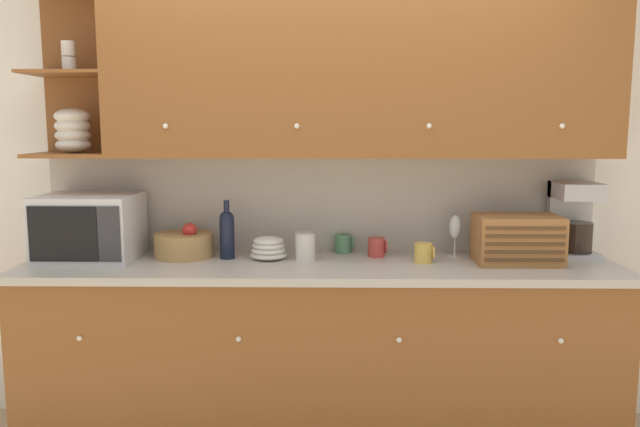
# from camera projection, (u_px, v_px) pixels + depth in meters

# --- Properties ---
(ground_plane) EXTENTS (24.00, 24.00, 0.00)m
(ground_plane) POSITION_uv_depth(u_px,v_px,m) (321.00, 411.00, 3.61)
(ground_plane) COLOR tan
(wall_back) EXTENTS (5.39, 0.06, 2.60)m
(wall_back) POSITION_uv_depth(u_px,v_px,m) (321.00, 187.00, 3.46)
(wall_back) COLOR white
(wall_back) RESTS_ON ground_plane
(counter_unit) EXTENTS (3.01, 0.66, 0.95)m
(counter_unit) POSITION_uv_depth(u_px,v_px,m) (320.00, 352.00, 3.24)
(counter_unit) COLOR brown
(counter_unit) RESTS_ON ground_plane
(backsplash_panel) EXTENTS (2.99, 0.01, 0.53)m
(backsplash_panel) POSITION_uv_depth(u_px,v_px,m) (321.00, 203.00, 3.44)
(backsplash_panel) COLOR #B7B2A8
(backsplash_panel) RESTS_ON counter_unit
(upper_cabinets) EXTENTS (2.99, 0.38, 0.88)m
(upper_cabinets) POSITION_uv_depth(u_px,v_px,m) (352.00, 71.00, 3.17)
(upper_cabinets) COLOR brown
(upper_cabinets) RESTS_ON backsplash_panel
(microwave) EXTENTS (0.48, 0.42, 0.34)m
(microwave) POSITION_uv_depth(u_px,v_px,m) (90.00, 227.00, 3.22)
(microwave) COLOR silver
(microwave) RESTS_ON counter_unit
(fruit_basket) EXTENTS (0.31, 0.31, 0.19)m
(fruit_basket) POSITION_uv_depth(u_px,v_px,m) (184.00, 245.00, 3.30)
(fruit_basket) COLOR #A87F4C
(fruit_basket) RESTS_ON counter_unit
(wine_bottle) EXTENTS (0.08, 0.08, 0.31)m
(wine_bottle) POSITION_uv_depth(u_px,v_px,m) (227.00, 232.00, 3.25)
(wine_bottle) COLOR black
(wine_bottle) RESTS_ON counter_unit
(bowl_stack_on_counter) EXTENTS (0.19, 0.19, 0.12)m
(bowl_stack_on_counter) POSITION_uv_depth(u_px,v_px,m) (268.00, 249.00, 3.24)
(bowl_stack_on_counter) COLOR silver
(bowl_stack_on_counter) RESTS_ON counter_unit
(storage_canister) EXTENTS (0.11, 0.11, 0.15)m
(storage_canister) POSITION_uv_depth(u_px,v_px,m) (305.00, 246.00, 3.20)
(storage_canister) COLOR silver
(storage_canister) RESTS_ON counter_unit
(mug) EXTENTS (0.10, 0.09, 0.10)m
(mug) POSITION_uv_depth(u_px,v_px,m) (344.00, 244.00, 3.41)
(mug) COLOR #4C845B
(mug) RESTS_ON counter_unit
(mug_blue_second) EXTENTS (0.10, 0.09, 0.10)m
(mug_blue_second) POSITION_uv_depth(u_px,v_px,m) (377.00, 247.00, 3.31)
(mug_blue_second) COLOR #B73D38
(mug_blue_second) RESTS_ON counter_unit
(mug_patterned_third) EXTENTS (0.10, 0.09, 0.10)m
(mug_patterned_third) POSITION_uv_depth(u_px,v_px,m) (424.00, 253.00, 3.16)
(mug_patterned_third) COLOR gold
(mug_patterned_third) RESTS_ON counter_unit
(wine_glass) EXTENTS (0.06, 0.06, 0.22)m
(wine_glass) POSITION_uv_depth(u_px,v_px,m) (455.00, 228.00, 3.29)
(wine_glass) COLOR silver
(wine_glass) RESTS_ON counter_unit
(bread_box) EXTENTS (0.42, 0.26, 0.24)m
(bread_box) POSITION_uv_depth(u_px,v_px,m) (517.00, 239.00, 3.14)
(bread_box) COLOR #996033
(bread_box) RESTS_ON counter_unit
(coffee_maker) EXTENTS (0.22, 0.25, 0.39)m
(coffee_maker) POSITION_uv_depth(u_px,v_px,m) (574.00, 219.00, 3.31)
(coffee_maker) COLOR #B7B7BC
(coffee_maker) RESTS_ON counter_unit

